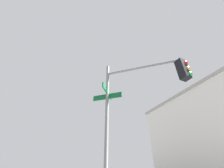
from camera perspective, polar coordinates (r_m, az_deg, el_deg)
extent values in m
cylinder|color=slate|center=(4.76, -2.22, -18.74)|extent=(0.12, 0.12, 5.48)
cylinder|color=slate|center=(5.63, 11.70, 6.53)|extent=(1.93, 2.07, 0.09)
cube|color=black|center=(5.48, 26.58, 5.22)|extent=(0.28, 0.28, 0.80)
sphere|color=red|center=(5.67, 27.42, 7.42)|extent=(0.18, 0.18, 0.18)
sphere|color=orange|center=(5.52, 28.09, 5.45)|extent=(0.18, 0.18, 0.18)
sphere|color=green|center=(5.38, 28.80, 3.39)|extent=(0.18, 0.18, 0.18)
cube|color=#0F5128|center=(5.25, -1.91, -5.08)|extent=(0.78, 0.83, 0.20)
cube|color=#0F5128|center=(5.36, -1.87, -3.03)|extent=(0.76, 0.71, 0.20)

